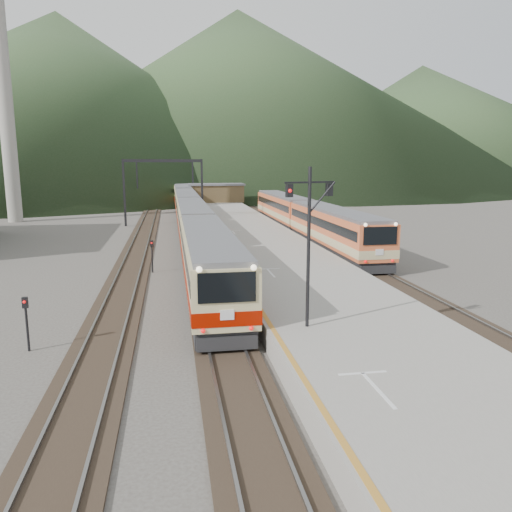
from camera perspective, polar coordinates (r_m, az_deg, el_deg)
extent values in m
cube|color=black|center=(47.50, -7.11, 1.45)|extent=(2.60, 200.00, 0.12)
cube|color=slate|center=(47.46, -7.98, 1.54)|extent=(0.10, 200.00, 0.14)
cube|color=slate|center=(47.52, -6.25, 1.59)|extent=(0.10, 200.00, 0.14)
cube|color=black|center=(47.55, -13.14, 1.26)|extent=(2.60, 200.00, 0.12)
cube|color=slate|center=(47.59, -14.01, 1.35)|extent=(0.10, 200.00, 0.14)
cube|color=slate|center=(47.50, -12.28, 1.41)|extent=(0.10, 200.00, 0.14)
cube|color=black|center=(49.35, 6.35, 1.81)|extent=(2.60, 200.00, 0.12)
cube|color=slate|center=(49.14, 5.55, 1.90)|extent=(0.10, 200.00, 0.14)
cube|color=slate|center=(49.54, 7.16, 1.94)|extent=(0.10, 200.00, 0.14)
cube|color=gray|center=(46.05, -0.03, 1.80)|extent=(8.00, 100.00, 1.00)
cube|color=black|center=(62.21, -14.82, 6.99)|extent=(0.25, 0.25, 8.00)
cube|color=black|center=(62.08, -6.18, 7.27)|extent=(0.25, 0.25, 8.00)
cube|color=black|center=(61.87, -10.62, 10.66)|extent=(9.30, 0.22, 0.35)
cube|color=black|center=(87.11, -13.40, 7.99)|extent=(0.25, 0.25, 8.00)
cube|color=black|center=(87.02, -7.22, 8.19)|extent=(0.25, 0.25, 8.00)
cube|color=black|center=(86.87, -10.40, 10.60)|extent=(9.30, 0.22, 0.35)
cylinder|color=#9E998E|center=(72.09, -26.74, 15.45)|extent=(1.80, 1.80, 30.00)
cube|color=brown|center=(85.36, -4.57, 7.12)|extent=(9.00, 4.00, 2.80)
cube|color=slate|center=(85.28, -4.58, 8.16)|extent=(9.40, 4.40, 0.30)
cone|color=#2C4623|center=(201.74, -21.36, 16.31)|extent=(180.00, 180.00, 60.00)
cone|color=#2C4623|center=(240.89, -2.06, 17.75)|extent=(220.00, 220.00, 75.00)
cone|color=#2C4623|center=(244.71, 18.17, 14.19)|extent=(160.00, 160.00, 50.00)
cube|color=tan|center=(28.52, -5.41, -0.86)|extent=(2.76, 18.56, 3.37)
cube|color=tan|center=(47.32, -7.17, 3.68)|extent=(2.76, 18.56, 3.37)
cube|color=tan|center=(66.26, -7.93, 5.63)|extent=(2.76, 18.56, 3.37)
cube|color=tan|center=(85.26, -8.35, 6.71)|extent=(2.76, 18.56, 3.37)
cube|color=tan|center=(104.28, -8.62, 7.40)|extent=(2.76, 18.56, 3.37)
cube|color=#DB6336|center=(42.77, 8.86, 2.96)|extent=(2.84, 19.07, 3.46)
cube|color=#DB6336|center=(61.52, 3.08, 5.38)|extent=(2.84, 19.07, 3.46)
cylinder|color=black|center=(19.85, 6.02, 0.83)|extent=(0.14, 0.14, 6.42)
cube|color=black|center=(19.58, 6.17, 8.38)|extent=(2.14, 0.65, 0.07)
cube|color=black|center=(19.14, 3.83, 7.47)|extent=(0.29, 0.24, 0.50)
cube|color=black|center=(20.08, 8.37, 7.52)|extent=(0.29, 0.24, 0.50)
cylinder|color=black|center=(35.49, -11.78, -0.27)|extent=(0.10, 0.10, 2.00)
cube|color=black|center=(35.31, -11.84, 1.41)|extent=(0.25, 0.20, 0.45)
cylinder|color=black|center=(22.38, -24.68, -7.44)|extent=(0.10, 0.10, 2.00)
cube|color=black|center=(22.09, -24.89, -4.85)|extent=(0.23, 0.17, 0.45)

